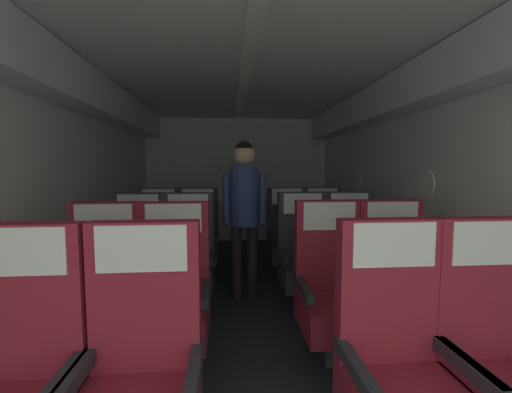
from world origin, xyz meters
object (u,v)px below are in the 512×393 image
at_px(seat_a_right_aisle, 502,366).
at_px(seat_c_left_aisle, 188,261).
at_px(seat_b_left_window, 101,300).
at_px(seat_d_left_aisle, 198,241).
at_px(seat_b_left_aisle, 173,298).
at_px(seat_d_right_aisle, 324,239).
at_px(seat_b_right_aisle, 397,291).
at_px(seat_d_left_window, 158,242).
at_px(flight_attendant, 244,203).
at_px(seat_a_left_aisle, 139,382).
at_px(seat_a_left_window, 10,390).
at_px(seat_b_right_window, 332,292).
at_px(seat_c_right_aisle, 352,257).
at_px(seat_a_right_window, 401,371).
at_px(seat_d_right_window, 288,239).
at_px(seat_c_right_window, 304,258).
at_px(seat_c_left_window, 137,262).

bearing_deg(seat_a_right_aisle, seat_c_left_aisle, 131.59).
xyz_separation_m(seat_b_left_window, seat_d_left_aisle, (0.47, 1.75, 0.00)).
height_order(seat_b_left_aisle, seat_d_right_aisle, same).
bearing_deg(seat_b_right_aisle, seat_d_left_window, 139.16).
bearing_deg(flight_attendant, seat_a_left_aisle, 88.35).
bearing_deg(seat_a_left_window, seat_d_right_aisle, 52.15).
distance_m(seat_b_right_window, seat_d_right_aisle, 1.80).
distance_m(seat_a_left_window, seat_b_left_window, 0.89).
relative_size(seat_a_right_aisle, seat_c_left_aisle, 1.00).
bearing_deg(seat_b_right_window, seat_d_left_aisle, 121.99).
distance_m(seat_b_left_aisle, seat_d_left_window, 1.81).
height_order(seat_b_left_aisle, seat_c_right_aisle, same).
relative_size(seat_a_right_aisle, seat_b_left_aisle, 1.00).
xyz_separation_m(seat_a_left_aisle, seat_d_right_aisle, (1.55, 2.62, 0.00)).
distance_m(seat_d_right_aisle, flight_attendant, 1.33).
height_order(seat_a_right_aisle, seat_c_left_aisle, same).
xyz_separation_m(seat_a_left_aisle, seat_a_right_aisle, (1.56, -0.03, 0.00)).
relative_size(seat_a_right_window, seat_d_left_aisle, 1.00).
bearing_deg(seat_d_right_window, seat_d_right_aisle, 0.79).
distance_m(seat_c_right_window, seat_d_right_aisle, 0.98).
height_order(seat_b_right_aisle, seat_d_left_aisle, same).
relative_size(seat_b_left_aisle, seat_c_right_window, 1.00).
relative_size(seat_a_left_aisle, seat_b_right_window, 1.00).
height_order(seat_a_left_window, seat_c_right_window, same).
height_order(seat_b_left_aisle, seat_d_right_window, same).
relative_size(seat_a_left_aisle, seat_c_left_aisle, 1.00).
bearing_deg(seat_c_left_window, seat_c_right_aisle, -0.41).
xyz_separation_m(seat_c_left_window, flight_attendant, (1.01, 0.19, 0.53)).
bearing_deg(flight_attendant, seat_a_left_window, 76.11).
xyz_separation_m(seat_a_right_window, seat_c_right_window, (-0.00, 1.77, 0.00)).
height_order(seat_b_left_aisle, seat_c_left_window, same).
xyz_separation_m(seat_a_left_window, seat_d_left_aisle, (0.48, 2.63, 0.00)).
distance_m(seat_a_right_window, seat_b_right_aisle, 0.99).
relative_size(seat_b_left_aisle, seat_c_left_window, 1.00).
bearing_deg(seat_a_left_aisle, seat_d_right_aisle, 59.30).
distance_m(seat_b_right_window, seat_c_right_aisle, 0.99).
bearing_deg(seat_c_right_window, seat_a_left_window, -131.98).
relative_size(seat_b_left_aisle, flight_attendant, 0.68).
distance_m(seat_b_left_aisle, flight_attendant, 1.32).
distance_m(seat_a_left_window, seat_c_left_aisle, 1.82).
xyz_separation_m(seat_d_left_window, seat_d_left_aisle, (0.47, 0.01, 0.00)).
xyz_separation_m(seat_b_right_aisle, seat_c_left_aisle, (-1.57, 0.88, 0.00)).
height_order(seat_a_right_aisle, seat_d_left_window, same).
relative_size(seat_a_right_aisle, seat_c_left_window, 1.00).
bearing_deg(seat_a_right_window, seat_a_left_window, 179.54).
height_order(seat_b_left_window, seat_d_left_window, same).
xyz_separation_m(seat_b_right_aisle, seat_c_left_window, (-2.04, 0.90, 0.00)).
distance_m(seat_a_left_window, seat_d_right_aisle, 3.33).
bearing_deg(seat_b_left_window, seat_b_right_window, -0.09).
xyz_separation_m(seat_c_right_window, flight_attendant, (-0.57, 0.20, 0.53)).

